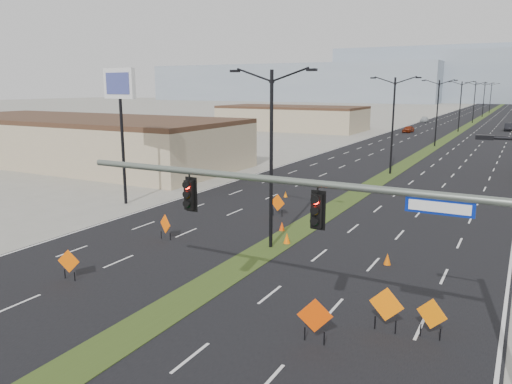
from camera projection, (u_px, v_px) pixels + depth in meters
The scene contains 29 objects.
ground at pixel (124, 338), 18.47m from camera, with size 600.00×600.00×0.00m, color gray.
road_surface at pixel (460, 130), 104.41m from camera, with size 25.00×400.00×0.02m, color black.
median_strip at pixel (460, 130), 104.41m from camera, with size 2.00×400.00×0.04m, color #344518.
building_sw_near at pixel (79, 142), 60.08m from camera, with size 40.00×16.00×5.00m, color tan.
building_sw_far at pixel (292, 119), 105.99m from camera, with size 30.00×14.00×4.50m, color tan.
mesa_west at pixel (293, 83), 312.83m from camera, with size 180.00×50.00×22.00m, color #8390A2.
mesa_backdrop at pixel (455, 74), 304.13m from camera, with size 140.00×50.00×32.00m, color #8390A2.
signal_mast at pixel (374, 231), 15.20m from camera, with size 16.30×0.60×8.00m.
streetlight_0 at pixel (271, 154), 27.66m from camera, with size 5.15×0.24×10.02m.
streetlight_1 at pixel (393, 123), 51.72m from camera, with size 5.15×0.24×10.02m.
streetlight_2 at pixel (437, 111), 75.78m from camera, with size 5.15×0.24×10.02m.
streetlight_3 at pixel (460, 105), 99.84m from camera, with size 5.15×0.24×10.02m.
streetlight_4 at pixel (474, 101), 123.90m from camera, with size 5.15×0.24×10.02m.
streetlight_5 at pixel (484, 99), 147.96m from camera, with size 5.15×0.24×10.02m.
streetlight_6 at pixel (491, 97), 172.02m from camera, with size 5.15×0.24×10.02m.
car_left at pixel (408, 129), 99.73m from camera, with size 1.56×3.88×1.32m, color maroon.
car_mid at pixel (509, 127), 103.51m from camera, with size 1.64×4.71×1.55m, color black.
car_far at pixel (424, 120), 128.10m from camera, with size 1.84×4.52×1.31m, color #B3BABD.
construction_sign_0 at pixel (69, 262), 23.79m from camera, with size 1.10×0.36×1.52m.
construction_sign_1 at pixel (165, 225), 30.08m from camera, with size 1.10×0.50×1.57m.
construction_sign_2 at pixel (278, 203), 35.45m from camera, with size 1.20×0.28×1.62m.
construction_sign_3 at pixel (315, 317), 17.88m from camera, with size 1.23×0.48×1.72m.
construction_sign_4 at pixel (386, 306), 18.71m from camera, with size 1.34×0.16×1.78m.
construction_sign_5 at pixel (432, 315), 18.21m from camera, with size 1.15×0.40×1.59m.
cone_0 at pixel (282, 226), 31.97m from camera, with size 0.38×0.38×0.63m, color #DE3F04.
cone_1 at pixel (287, 238), 29.36m from camera, with size 0.41×0.41×0.69m, color #F66305.
cone_2 at pixel (387, 259), 25.93m from camera, with size 0.38×0.38×0.63m, color #D95804.
cone_3 at pixel (286, 194), 41.69m from camera, with size 0.32×0.32×0.53m, color orange.
pole_sign_west at pixel (120, 93), 37.78m from camera, with size 3.42×0.90×10.46m.
Camera 1 is at (12.38, -12.55, 9.14)m, focal length 35.00 mm.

